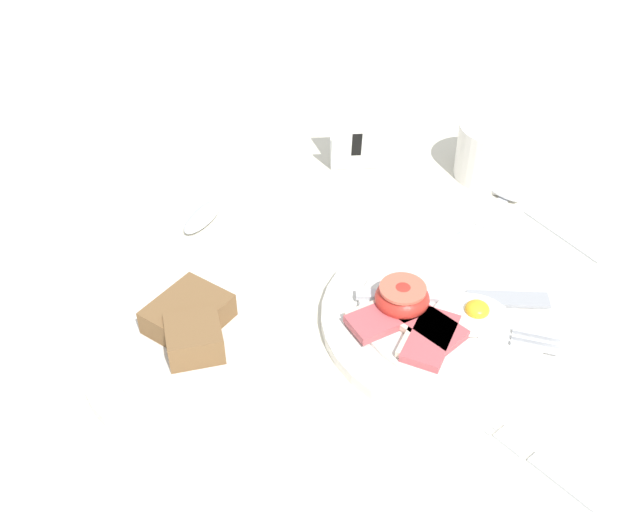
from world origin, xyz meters
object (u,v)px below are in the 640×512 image
object	(u,v)px
bread_plate	(194,349)
sugar_cup	(494,149)
teaspoon_near_cup	(190,230)
teaspoon_stray	(514,198)
breakfast_plate	(448,318)
number_card	(355,141)
teaspoon_by_saucer	(470,233)
fork_on_cloth	(550,469)

from	to	relation	value
bread_plate	sugar_cup	size ratio (longest dim) A/B	2.25
teaspoon_near_cup	teaspoon_stray	bearing A→B (deg)	-57.06
breakfast_plate	number_card	bearing A→B (deg)	101.49
teaspoon_by_saucer	teaspoon_stray	world-z (taller)	same
breakfast_plate	bread_plate	world-z (taller)	bread_plate
breakfast_plate	bread_plate	size ratio (longest dim) A/B	1.26
breakfast_plate	number_card	world-z (taller)	number_card
number_card	teaspoon_stray	bearing A→B (deg)	-25.78
bread_plate	number_card	distance (m)	0.36
sugar_cup	bread_plate	bearing A→B (deg)	-140.54
bread_plate	teaspoon_stray	distance (m)	0.42
bread_plate	teaspoon_near_cup	bearing A→B (deg)	94.94
breakfast_plate	fork_on_cloth	bearing A→B (deg)	-73.71
bread_plate	number_card	xyz separation A→B (m)	(0.18, 0.31, 0.03)
breakfast_plate	sugar_cup	size ratio (longest dim) A/B	2.84
teaspoon_by_saucer	teaspoon_stray	size ratio (longest dim) A/B	0.90
sugar_cup	fork_on_cloth	bearing A→B (deg)	-97.72
sugar_cup	fork_on_cloth	distance (m)	0.43
sugar_cup	teaspoon_near_cup	world-z (taller)	sugar_cup
sugar_cup	teaspoon_stray	bearing A→B (deg)	-76.77
sugar_cup	teaspoon_near_cup	size ratio (longest dim) A/B	0.49
teaspoon_near_cup	teaspoon_by_saucer	bearing A→B (deg)	-67.56
breakfast_plate	bread_plate	bearing A→B (deg)	-174.07
teaspoon_near_cup	bread_plate	bearing A→B (deg)	-147.57
number_card	teaspoon_by_saucer	xyz separation A→B (m)	(0.11, -0.15, -0.03)
breakfast_plate	fork_on_cloth	world-z (taller)	breakfast_plate
sugar_cup	teaspoon_stray	world-z (taller)	sugar_cup
sugar_cup	breakfast_plate	bearing A→B (deg)	-112.35
sugar_cup	fork_on_cloth	world-z (taller)	sugar_cup
bread_plate	teaspoon_by_saucer	bearing A→B (deg)	28.93
bread_plate	sugar_cup	xyz separation A→B (m)	(0.34, 0.28, 0.02)
number_card	fork_on_cloth	world-z (taller)	number_card
teaspoon_by_saucer	fork_on_cloth	world-z (taller)	teaspoon_by_saucer
teaspoon_near_cup	number_card	bearing A→B (deg)	-30.38
sugar_cup	teaspoon_stray	distance (m)	0.07
breakfast_plate	teaspoon_stray	xyz separation A→B (m)	(0.12, 0.20, -0.01)
sugar_cup	number_card	distance (m)	0.17
breakfast_plate	sugar_cup	world-z (taller)	sugar_cup
teaspoon_near_cup	fork_on_cloth	size ratio (longest dim) A/B	1.14
number_card	teaspoon_near_cup	size ratio (longest dim) A/B	0.41
breakfast_plate	teaspoon_near_cup	xyz separation A→B (m)	(-0.25, 0.16, -0.01)
teaspoon_stray	fork_on_cloth	bearing A→B (deg)	140.52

